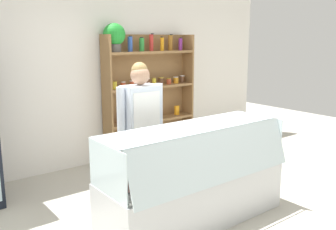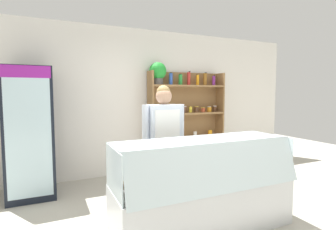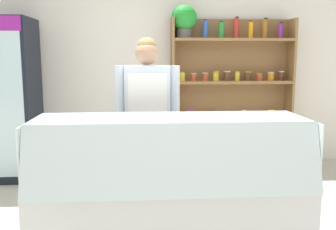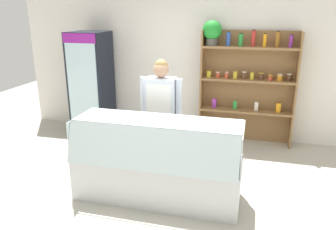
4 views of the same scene
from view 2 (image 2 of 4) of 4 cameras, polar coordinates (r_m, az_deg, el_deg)
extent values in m
plane|color=#B7B2A3|center=(3.35, 8.25, -22.16)|extent=(12.00, 12.00, 0.00)
cube|color=white|center=(5.03, -5.68, 2.90)|extent=(6.80, 0.10, 2.70)
cube|color=black|center=(4.28, -27.80, -3.45)|extent=(0.63, 0.64, 1.88)
cube|color=silver|center=(3.95, -28.05, -4.09)|extent=(0.55, 0.01, 1.68)
cube|color=#8C1E8C|center=(3.92, -28.55, 8.32)|extent=(0.59, 0.01, 0.16)
cylinder|color=#3356B2|center=(4.16, -30.08, -12.19)|extent=(0.07, 0.07, 0.19)
cylinder|color=silver|center=(4.14, -27.67, -12.15)|extent=(0.06, 0.06, 0.19)
cylinder|color=silver|center=(4.14, -25.24, -12.21)|extent=(0.07, 0.07, 0.17)
cylinder|color=#9E6623|center=(4.05, -30.67, -5.56)|extent=(0.06, 0.06, 0.18)
cylinder|color=purple|center=(4.04, -28.85, -5.59)|extent=(0.06, 0.06, 0.17)
cylinder|color=silver|center=(4.03, -27.02, -5.46)|extent=(0.06, 0.06, 0.18)
cylinder|color=#9E6623|center=(4.03, -25.19, -5.26)|extent=(0.06, 0.06, 0.20)
cylinder|color=#3356B2|center=(4.00, -30.99, 1.65)|extent=(0.07, 0.07, 0.21)
cylinder|color=purple|center=(3.99, -29.13, 1.40)|extent=(0.05, 0.05, 0.16)
cylinder|color=orange|center=(3.98, -27.30, 1.70)|extent=(0.06, 0.06, 0.19)
cylinder|color=orange|center=(3.97, -25.45, 1.81)|extent=(0.05, 0.05, 0.20)
cube|color=olive|center=(5.31, 3.49, -1.19)|extent=(1.58, 0.02, 1.92)
cube|color=olive|center=(4.86, -3.79, -1.74)|extent=(0.03, 0.28, 1.92)
cube|color=olive|center=(5.60, 11.17, -0.96)|extent=(0.03, 0.28, 1.92)
cube|color=olive|center=(5.24, 4.19, -5.52)|extent=(1.52, 0.28, 0.04)
cube|color=olive|center=(5.17, 4.23, 0.36)|extent=(1.52, 0.28, 0.04)
cube|color=olive|center=(5.16, 4.27, 6.33)|extent=(1.52, 0.28, 0.04)
cylinder|color=#4C4742|center=(4.89, -2.24, 7.29)|extent=(0.19, 0.19, 0.11)
sphere|color=#21902D|center=(4.90, -2.25, 9.55)|extent=(0.32, 0.32, 0.32)
cylinder|color=#3356B2|center=(5.01, 0.61, 7.84)|extent=(0.07, 0.07, 0.22)
cylinder|color=black|center=(5.01, 0.66, 9.19)|extent=(0.05, 0.05, 0.02)
cylinder|color=#2D8C38|center=(5.09, 2.73, 7.67)|extent=(0.08, 0.08, 0.20)
cylinder|color=black|center=(5.10, 2.74, 8.88)|extent=(0.05, 0.05, 0.02)
cylinder|color=red|center=(5.21, 4.55, 7.90)|extent=(0.06, 0.06, 0.25)
cylinder|color=black|center=(5.20, 4.72, 9.40)|extent=(0.04, 0.04, 0.02)
cylinder|color=orange|center=(5.26, 6.48, 7.59)|extent=(0.06, 0.06, 0.20)
cylinder|color=black|center=(5.28, 6.42, 8.78)|extent=(0.04, 0.04, 0.02)
cylinder|color=#9E6623|center=(5.40, 8.07, 7.70)|extent=(0.07, 0.07, 0.24)
cylinder|color=black|center=(5.39, 8.22, 9.08)|extent=(0.05, 0.05, 0.02)
cylinder|color=purple|center=(5.50, 9.92, 7.36)|extent=(0.06, 0.06, 0.19)
cylinder|color=black|center=(5.50, 10.03, 8.44)|extent=(0.04, 0.04, 0.02)
cylinder|color=yellow|center=(4.89, -2.49, 0.92)|extent=(0.08, 0.08, 0.10)
cylinder|color=gold|center=(4.88, -2.49, 1.58)|extent=(0.08, 0.08, 0.01)
cylinder|color=#BF4C2D|center=(4.95, -0.85, 0.88)|extent=(0.07, 0.07, 0.09)
cylinder|color=silver|center=(4.94, -0.83, 1.44)|extent=(0.08, 0.08, 0.01)
cylinder|color=#BF4C2D|center=(4.99, 0.80, 0.95)|extent=(0.07, 0.07, 0.09)
cylinder|color=silver|center=(5.00, 0.70, 1.56)|extent=(0.07, 0.07, 0.01)
cylinder|color=yellow|center=(5.08, 2.10, 1.11)|extent=(0.08, 0.08, 0.11)
cylinder|color=gold|center=(5.07, 2.18, 1.79)|extent=(0.08, 0.08, 0.01)
cylinder|color=brown|center=(5.13, 3.62, 1.15)|extent=(0.09, 0.09, 0.11)
cylinder|color=silver|center=(5.13, 3.61, 1.84)|extent=(0.09, 0.09, 0.01)
cylinder|color=yellow|center=(5.20, 4.91, 1.15)|extent=(0.06, 0.06, 0.10)
cylinder|color=gold|center=(5.20, 4.90, 1.80)|extent=(0.07, 0.07, 0.01)
cylinder|color=brown|center=(5.28, 6.19, 1.20)|extent=(0.09, 0.09, 0.11)
cylinder|color=gold|center=(5.27, 6.26, 1.83)|extent=(0.09, 0.09, 0.01)
cylinder|color=#BF4C2D|center=(5.34, 7.67, 1.10)|extent=(0.08, 0.08, 0.08)
cylinder|color=gold|center=(5.35, 7.61, 1.60)|extent=(0.08, 0.08, 0.01)
cylinder|color=orange|center=(5.43, 9.00, 1.22)|extent=(0.09, 0.09, 0.10)
cylinder|color=silver|center=(5.43, 8.97, 1.79)|extent=(0.09, 0.09, 0.01)
cylinder|color=brown|center=(5.52, 10.12, 1.32)|extent=(0.08, 0.08, 0.11)
cylinder|color=silver|center=(5.51, 10.19, 1.94)|extent=(0.08, 0.08, 0.01)
cube|color=purple|center=(4.99, -1.25, -4.87)|extent=(0.08, 0.05, 0.16)
cube|color=#2D8C38|center=(5.14, 2.44, -4.69)|extent=(0.07, 0.04, 0.14)
cube|color=silver|center=(5.31, 5.90, -4.38)|extent=(0.06, 0.05, 0.15)
cube|color=orange|center=(5.50, 9.13, -4.07)|extent=(0.08, 0.05, 0.15)
cube|color=silver|center=(3.10, 7.67, -18.78)|extent=(2.01, 0.68, 0.55)
cube|color=white|center=(3.00, 7.74, -13.60)|extent=(1.95, 0.62, 0.03)
cube|color=silver|center=(2.68, 11.51, -11.28)|extent=(1.97, 0.16, 0.47)
cube|color=silver|center=(2.93, 7.31, -5.34)|extent=(1.97, 0.52, 0.01)
cube|color=silver|center=(2.57, -11.73, -12.04)|extent=(0.01, 0.64, 0.45)
cube|color=silver|center=(3.56, 21.53, -7.53)|extent=(0.01, 0.64, 0.45)
cube|color=tan|center=(2.73, -8.79, -14.69)|extent=(0.16, 0.13, 0.04)
cube|color=white|center=(2.54, -7.49, -16.05)|extent=(0.05, 0.03, 0.02)
cube|color=tan|center=(2.79, -4.52, -14.17)|extent=(0.16, 0.11, 0.05)
cube|color=white|center=(2.61, -2.92, -15.48)|extent=(0.05, 0.03, 0.02)
cube|color=tan|center=(2.86, -0.47, -13.52)|extent=(0.16, 0.12, 0.06)
cube|color=white|center=(2.69, 1.37, -14.85)|extent=(0.05, 0.03, 0.02)
cube|color=tan|center=(2.95, 3.35, -12.97)|extent=(0.16, 0.14, 0.06)
cube|color=white|center=(2.78, 5.38, -14.18)|extent=(0.05, 0.03, 0.02)
cube|color=tan|center=(3.05, 6.91, -12.55)|extent=(0.16, 0.12, 0.04)
cube|color=white|center=(2.89, 9.08, -13.51)|extent=(0.05, 0.03, 0.02)
cube|color=beige|center=(3.16, 10.22, -11.87)|extent=(0.16, 0.14, 0.05)
cube|color=white|center=(3.00, 12.49, -12.83)|extent=(0.05, 0.03, 0.02)
cube|color=tan|center=(3.28, 13.28, -11.39)|extent=(0.17, 0.11, 0.04)
cube|color=white|center=(3.13, 15.63, -12.17)|extent=(0.05, 0.03, 0.02)
cube|color=beige|center=(3.41, 16.11, -10.73)|extent=(0.16, 0.14, 0.05)
cube|color=white|center=(3.26, 18.49, -11.53)|extent=(0.05, 0.03, 0.02)
cube|color=beige|center=(3.55, 18.72, -10.30)|extent=(0.17, 0.12, 0.04)
cube|color=white|center=(3.41, 21.11, -10.92)|extent=(0.05, 0.03, 0.02)
cylinder|color=#C1706B|center=(2.55, -7.30, -14.74)|extent=(0.18, 0.18, 0.16)
cylinder|color=tan|center=(2.63, -2.56, -14.64)|extent=(0.17, 0.12, 0.11)
cylinder|color=white|center=(3.19, 16.33, -10.25)|extent=(0.07, 0.07, 0.22)
cylinder|color=white|center=(3.25, 17.68, -10.13)|extent=(0.07, 0.07, 0.21)
cylinder|color=#383D51|center=(3.57, -2.27, -13.83)|extent=(0.13, 0.13, 0.75)
cylinder|color=#383D51|center=(3.64, 0.40, -13.46)|extent=(0.13, 0.13, 0.75)
cube|color=silver|center=(3.45, -0.94, -2.84)|extent=(0.41, 0.24, 0.62)
cube|color=white|center=(3.40, -0.07, -8.61)|extent=(0.34, 0.01, 1.15)
cylinder|color=silver|center=(3.35, -4.90, -2.55)|extent=(0.09, 0.09, 0.56)
cylinder|color=silver|center=(3.56, 2.79, -2.12)|extent=(0.09, 0.09, 0.56)
sphere|color=tan|center=(3.42, -0.95, 4.14)|extent=(0.21, 0.21, 0.21)
sphere|color=#997A47|center=(3.43, -1.02, 5.02)|extent=(0.18, 0.18, 0.18)
camera|label=1|loc=(1.01, -133.35, 18.10)|focal=40.00mm
camera|label=3|loc=(1.36, 76.71, -1.53)|focal=40.00mm
camera|label=4|loc=(2.87, 88.94, 14.73)|focal=35.00mm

